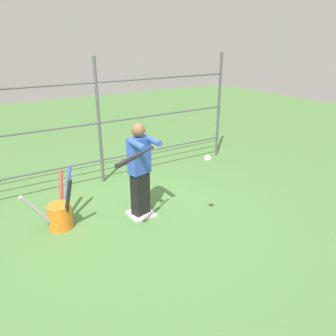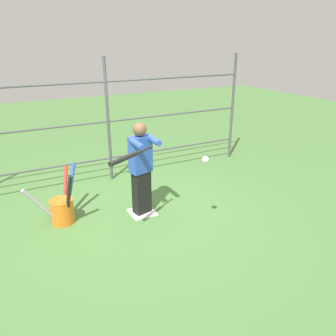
{
  "view_description": "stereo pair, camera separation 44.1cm",
  "coord_description": "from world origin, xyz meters",
  "px_view_note": "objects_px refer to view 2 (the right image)",
  "views": [
    {
      "loc": [
        2.18,
        4.22,
        2.68
      ],
      "look_at": [
        -0.29,
        0.38,
        0.88
      ],
      "focal_mm": 35.0,
      "sensor_mm": 36.0,
      "label": 1
    },
    {
      "loc": [
        1.8,
        4.44,
        2.68
      ],
      "look_at": [
        -0.29,
        0.38,
        0.88
      ],
      "focal_mm": 35.0,
      "sensor_mm": 36.0,
      "label": 2
    }
  ],
  "objects_px": {
    "baseball_bat_swinging": "(127,157)",
    "softball_in_flight": "(205,160)",
    "batter": "(141,167)",
    "bat_bucket": "(62,208)"
  },
  "relations": [
    {
      "from": "batter",
      "to": "bat_bucket",
      "type": "height_order",
      "value": "batter"
    },
    {
      "from": "baseball_bat_swinging",
      "to": "bat_bucket",
      "type": "bearing_deg",
      "value": -52.53
    },
    {
      "from": "softball_in_flight",
      "to": "bat_bucket",
      "type": "xyz_separation_m",
      "value": [
        1.78,
        -1.24,
        -0.91
      ]
    },
    {
      "from": "batter",
      "to": "bat_bucket",
      "type": "relative_size",
      "value": 1.7
    },
    {
      "from": "baseball_bat_swinging",
      "to": "bat_bucket",
      "type": "distance_m",
      "value": 1.61
    },
    {
      "from": "baseball_bat_swinging",
      "to": "batter",
      "type": "bearing_deg",
      "value": -124.35
    },
    {
      "from": "baseball_bat_swinging",
      "to": "softball_in_flight",
      "type": "bearing_deg",
      "value": 165.9
    },
    {
      "from": "batter",
      "to": "baseball_bat_swinging",
      "type": "xyz_separation_m",
      "value": [
        0.46,
        0.67,
        0.45
      ]
    },
    {
      "from": "baseball_bat_swinging",
      "to": "softball_in_flight",
      "type": "relative_size",
      "value": 8.21
    },
    {
      "from": "batter",
      "to": "softball_in_flight",
      "type": "relative_size",
      "value": 15.86
    }
  ]
}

